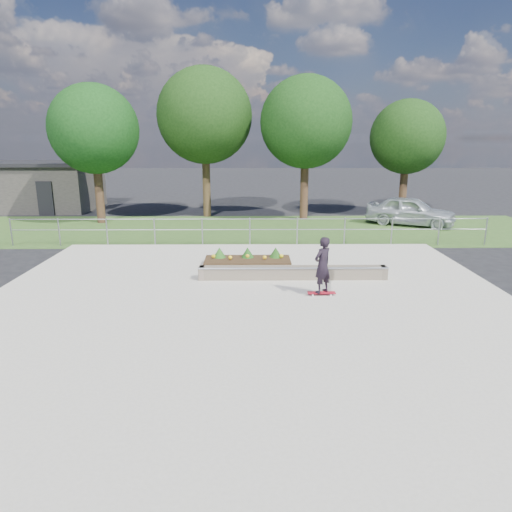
% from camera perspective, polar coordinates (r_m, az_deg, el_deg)
% --- Properties ---
extents(ground, '(120.00, 120.00, 0.00)m').
position_cam_1_polar(ground, '(12.16, -0.88, -6.81)').
color(ground, black).
rests_on(ground, ground).
extents(grass_verge, '(30.00, 8.00, 0.02)m').
position_cam_1_polar(grass_verge, '(22.76, -0.75, 3.33)').
color(grass_verge, '#2D4A1D').
rests_on(grass_verge, ground).
extents(concrete_slab, '(15.00, 15.00, 0.06)m').
position_cam_1_polar(concrete_slab, '(12.15, -0.88, -6.67)').
color(concrete_slab, '#A6A193').
rests_on(concrete_slab, ground).
extents(fence, '(20.06, 0.06, 1.20)m').
position_cam_1_polar(fence, '(19.18, -0.78, 3.53)').
color(fence, gray).
rests_on(fence, ground).
extents(building, '(8.40, 5.40, 3.00)m').
position_cam_1_polar(building, '(32.65, -26.37, 7.90)').
color(building, '#302E2B').
rests_on(building, ground).
extents(tree_far_left, '(4.55, 4.55, 7.15)m').
position_cam_1_polar(tree_far_left, '(25.63, -19.60, 14.67)').
color(tree_far_left, '#342014').
rests_on(tree_far_left, ground).
extents(tree_mid_left, '(5.25, 5.25, 8.25)m').
position_cam_1_polar(tree_mid_left, '(26.48, -6.44, 16.99)').
color(tree_mid_left, '#352515').
rests_on(tree_mid_left, ground).
extents(tree_mid_right, '(4.90, 4.90, 7.70)m').
position_cam_1_polar(tree_mid_right, '(25.51, 6.26, 16.24)').
color(tree_mid_right, '#362115').
rests_on(tree_mid_right, ground).
extents(tree_far_right, '(4.20, 4.20, 6.60)m').
position_cam_1_polar(tree_far_right, '(28.27, 18.38, 13.91)').
color(tree_far_right, '#362115').
rests_on(tree_far_right, ground).
extents(grind_ledge, '(6.00, 0.44, 0.43)m').
position_cam_1_polar(grind_ledge, '(14.60, 4.62, -2.08)').
color(grind_ledge, brown).
rests_on(grind_ledge, concrete_slab).
extents(planter_bed, '(3.00, 1.20, 0.61)m').
position_cam_1_polar(planter_bed, '(16.07, -1.06, -0.56)').
color(planter_bed, black).
rests_on(planter_bed, concrete_slab).
extents(skateboarder, '(0.80, 0.68, 1.70)m').
position_cam_1_polar(skateboarder, '(12.99, 8.31, -1.16)').
color(skateboarder, silver).
rests_on(skateboarder, concrete_slab).
extents(parked_car, '(4.76, 3.70, 1.51)m').
position_cam_1_polar(parked_car, '(25.13, 18.76, 5.35)').
color(parked_car, silver).
rests_on(parked_car, ground).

